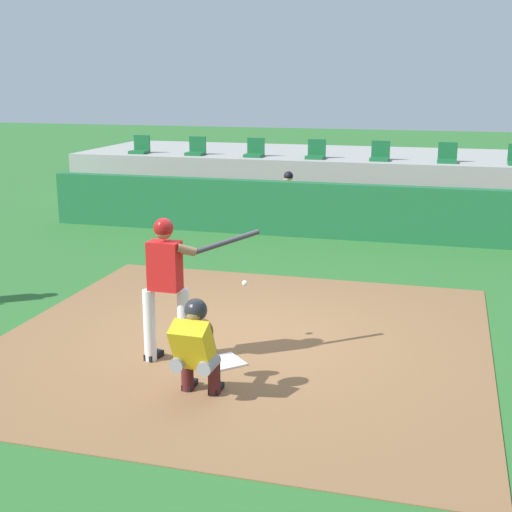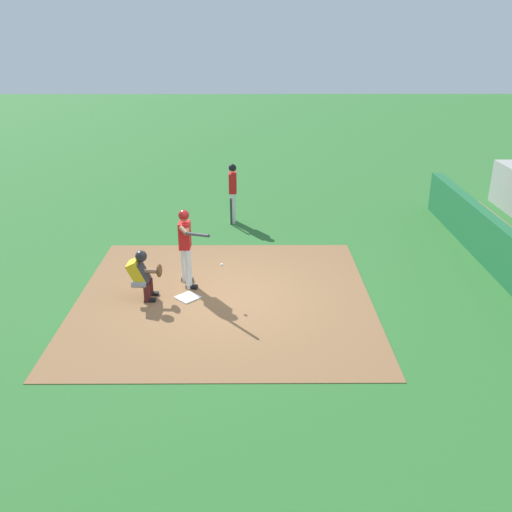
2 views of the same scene
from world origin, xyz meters
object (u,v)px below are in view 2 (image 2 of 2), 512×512
home_plate (188,297)px  batter_at_plate (186,243)px  catcher_crouched (143,273)px  on_deck_batter (233,189)px

home_plate → batter_at_plate: batter_at_plate is taller
home_plate → catcher_crouched: bearing=-90.0°
batter_at_plate → catcher_crouched: 1.18m
home_plate → batter_at_plate: bearing=-174.1°
catcher_crouched → on_deck_batter: (-5.19, 1.77, 0.41)m
catcher_crouched → on_deck_batter: bearing=161.2°
batter_at_plate → on_deck_batter: batter_at_plate is taller
batter_at_plate → home_plate: bearing=5.9°
catcher_crouched → home_plate: bearing=90.0°
home_plate → on_deck_batter: bearing=170.9°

